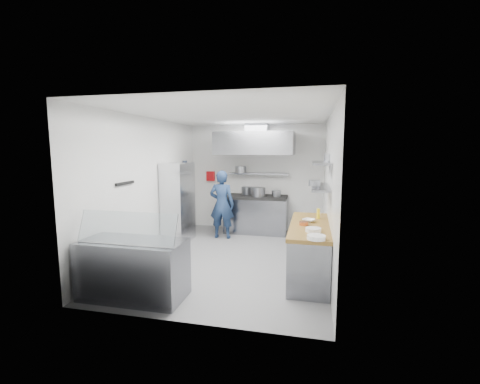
% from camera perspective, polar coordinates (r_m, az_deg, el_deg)
% --- Properties ---
extents(floor, '(5.00, 5.00, 0.00)m').
position_cam_1_polar(floor, '(6.56, -1.18, -11.58)').
color(floor, '#5E5E61').
rests_on(floor, ground).
extents(ceiling, '(5.00, 5.00, 0.00)m').
position_cam_1_polar(ceiling, '(6.23, -1.25, 13.55)').
color(ceiling, silver).
rests_on(ceiling, wall_back).
extents(wall_back, '(3.60, 2.80, 0.02)m').
position_cam_1_polar(wall_back, '(8.68, 2.77, 2.58)').
color(wall_back, white).
rests_on(wall_back, floor).
extents(wall_front, '(3.60, 2.80, 0.02)m').
position_cam_1_polar(wall_front, '(3.89, -10.13, -3.64)').
color(wall_front, white).
rests_on(wall_front, floor).
extents(wall_left, '(2.80, 5.00, 0.02)m').
position_cam_1_polar(wall_left, '(6.90, -15.89, 1.03)').
color(wall_left, white).
rests_on(wall_left, floor).
extents(wall_right, '(2.80, 5.00, 0.02)m').
position_cam_1_polar(wall_right, '(6.07, 15.52, 0.19)').
color(wall_right, white).
rests_on(wall_right, floor).
extents(gas_range, '(1.60, 0.80, 0.90)m').
position_cam_1_polar(gas_range, '(8.41, 2.93, -4.12)').
color(gas_range, gray).
rests_on(gas_range, floor).
extents(cooktop, '(1.57, 0.78, 0.06)m').
position_cam_1_polar(cooktop, '(8.32, 2.95, -0.89)').
color(cooktop, black).
rests_on(cooktop, gas_range).
extents(stock_pot_left, '(0.29, 0.29, 0.20)m').
position_cam_1_polar(stock_pot_left, '(8.60, 1.25, 0.27)').
color(stock_pot_left, slate).
rests_on(stock_pot_left, cooktop).
extents(stock_pot_mid, '(0.36, 0.36, 0.24)m').
position_cam_1_polar(stock_pot_mid, '(8.15, 3.27, 0.00)').
color(stock_pot_mid, slate).
rests_on(stock_pot_mid, cooktop).
extents(stock_pot_right, '(0.23, 0.23, 0.16)m').
position_cam_1_polar(stock_pot_right, '(8.24, 6.46, -0.24)').
color(stock_pot_right, slate).
rests_on(stock_pot_right, cooktop).
extents(over_range_shelf, '(1.60, 0.30, 0.04)m').
position_cam_1_polar(over_range_shelf, '(8.49, 3.25, 3.29)').
color(over_range_shelf, gray).
rests_on(over_range_shelf, wall_back).
extents(shelf_pot_a, '(0.28, 0.28, 0.18)m').
position_cam_1_polar(shelf_pot_a, '(8.37, 0.11, 3.99)').
color(shelf_pot_a, slate).
rests_on(shelf_pot_a, over_range_shelf).
extents(extractor_hood, '(1.90, 1.15, 0.55)m').
position_cam_1_polar(extractor_hood, '(8.06, 2.80, 8.61)').
color(extractor_hood, gray).
rests_on(extractor_hood, wall_back).
extents(hood_duct, '(0.55, 0.55, 0.24)m').
position_cam_1_polar(hood_duct, '(8.30, 3.09, 11.21)').
color(hood_duct, slate).
rests_on(hood_duct, extractor_hood).
extents(red_firebox, '(0.22, 0.10, 0.26)m').
position_cam_1_polar(red_firebox, '(8.92, -5.24, 2.82)').
color(red_firebox, '#AD0D12').
rests_on(red_firebox, wall_back).
extents(chef, '(0.62, 0.42, 1.66)m').
position_cam_1_polar(chef, '(7.80, -3.25, -2.22)').
color(chef, '#192B4B').
rests_on(chef, floor).
extents(wire_rack, '(0.50, 0.90, 1.85)m').
position_cam_1_polar(wire_rack, '(7.59, -10.93, -1.87)').
color(wire_rack, silver).
rests_on(wire_rack, floor).
extents(rack_bin_a, '(0.16, 0.20, 0.18)m').
position_cam_1_polar(rack_bin_a, '(7.74, -10.49, -2.61)').
color(rack_bin_a, white).
rests_on(rack_bin_a, wire_rack).
extents(rack_bin_b, '(0.13, 0.17, 0.15)m').
position_cam_1_polar(rack_bin_b, '(8.12, -9.20, 1.45)').
color(rack_bin_b, yellow).
rests_on(rack_bin_b, wire_rack).
extents(rack_jar, '(0.11, 0.11, 0.18)m').
position_cam_1_polar(rack_jar, '(7.78, -9.79, 4.87)').
color(rack_jar, black).
rests_on(rack_jar, wire_rack).
extents(knife_strip, '(0.04, 0.55, 0.05)m').
position_cam_1_polar(knife_strip, '(6.10, -19.77, 1.48)').
color(knife_strip, black).
rests_on(knife_strip, wall_left).
extents(prep_counter_base, '(0.62, 2.00, 0.84)m').
position_cam_1_polar(prep_counter_base, '(5.68, 12.18, -10.33)').
color(prep_counter_base, gray).
rests_on(prep_counter_base, floor).
extents(prep_counter_top, '(0.65, 2.04, 0.06)m').
position_cam_1_polar(prep_counter_top, '(5.56, 12.31, -5.91)').
color(prep_counter_top, brown).
rests_on(prep_counter_top, prep_counter_base).
extents(plate_stack_a, '(0.26, 0.26, 0.06)m').
position_cam_1_polar(plate_stack_a, '(4.65, 13.39, -7.84)').
color(plate_stack_a, white).
rests_on(plate_stack_a, prep_counter_top).
extents(plate_stack_b, '(0.24, 0.24, 0.06)m').
position_cam_1_polar(plate_stack_b, '(5.06, 12.88, -6.57)').
color(plate_stack_b, white).
rests_on(plate_stack_b, prep_counter_top).
extents(copper_pan, '(0.15, 0.15, 0.06)m').
position_cam_1_polar(copper_pan, '(5.46, 11.26, -5.50)').
color(copper_pan, '#D56D3C').
rests_on(copper_pan, prep_counter_top).
extents(squeeze_bottle, '(0.06, 0.06, 0.18)m').
position_cam_1_polar(squeeze_bottle, '(6.03, 13.75, -3.74)').
color(squeeze_bottle, yellow).
rests_on(squeeze_bottle, prep_counter_top).
extents(mixing_bowl, '(0.27, 0.27, 0.05)m').
position_cam_1_polar(mixing_bowl, '(5.72, 12.10, -4.96)').
color(mixing_bowl, white).
rests_on(mixing_bowl, prep_counter_top).
extents(wall_shelf_lower, '(0.30, 1.30, 0.04)m').
position_cam_1_polar(wall_shelf_lower, '(5.75, 14.10, 0.85)').
color(wall_shelf_lower, gray).
rests_on(wall_shelf_lower, wall_right).
extents(wall_shelf_upper, '(0.30, 1.30, 0.04)m').
position_cam_1_polar(wall_shelf_upper, '(5.72, 14.24, 5.04)').
color(wall_shelf_upper, gray).
rests_on(wall_shelf_upper, wall_right).
extents(shelf_pot_c, '(0.20, 0.20, 0.10)m').
position_cam_1_polar(shelf_pot_c, '(5.74, 13.10, 1.57)').
color(shelf_pot_c, slate).
rests_on(shelf_pot_c, wall_shelf_lower).
extents(shelf_pot_d, '(0.24, 0.24, 0.14)m').
position_cam_1_polar(shelf_pot_d, '(6.07, 15.83, 5.96)').
color(shelf_pot_d, slate).
rests_on(shelf_pot_d, wall_shelf_upper).
extents(display_case, '(1.50, 0.70, 0.85)m').
position_cam_1_polar(display_case, '(5.03, -18.41, -12.88)').
color(display_case, gray).
rests_on(display_case, floor).
extents(display_glass, '(1.47, 0.19, 0.42)m').
position_cam_1_polar(display_glass, '(4.75, -19.48, -6.01)').
color(display_glass, silver).
rests_on(display_glass, display_case).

